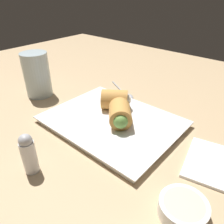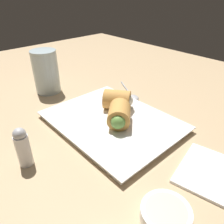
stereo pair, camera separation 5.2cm
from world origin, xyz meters
The scene contains 9 objects.
table_surface centered at (0.00, 0.00, 1.00)cm, with size 180.00×140.00×2.00cm.
serving_plate centered at (2.48, 0.03, 2.76)cm, with size 31.51×24.33×1.50cm.
roll_front_left centered at (-0.67, 0.82, 6.09)cm, with size 8.36×8.46×5.18cm.
roll_front_right centered at (5.21, -4.82, 6.09)cm, with size 8.49×8.13×5.18cm.
dipping_bowl_near centered at (-21.66, 11.42, 3.33)cm, with size 7.48×7.48×2.44cm.
spoon centered at (8.88, -14.23, 2.59)cm, with size 14.21×8.77×1.29cm.
napkin centered at (-23.97, -2.87, 2.30)cm, with size 17.26×15.53×0.60cm.
drinking_glass centered at (30.45, 2.23, 8.62)cm, with size 7.73×7.73×13.24cm.
salt_shaker centered at (3.61, 21.53, 6.18)cm, with size 2.67×2.67×8.32cm.
Camera 2 is at (-30.91, 30.46, 32.64)cm, focal length 35.00 mm.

